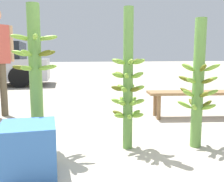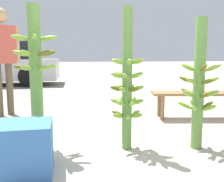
# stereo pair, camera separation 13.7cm
# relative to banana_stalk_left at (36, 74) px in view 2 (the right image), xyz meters

# --- Properties ---
(ground_plane) EXTENTS (80.00, 80.00, 0.00)m
(ground_plane) POSITION_rel_banana_stalk_left_xyz_m (0.83, -0.50, -0.80)
(ground_plane) COLOR #A89E8C
(banana_stalk_left) EXTENTS (0.48, 0.48, 1.50)m
(banana_stalk_left) POSITION_rel_banana_stalk_left_xyz_m (0.00, 0.00, 0.00)
(banana_stalk_left) COLOR #5B8C3D
(banana_stalk_left) RESTS_ON ground_plane
(banana_stalk_center) EXTENTS (0.37, 0.37, 1.47)m
(banana_stalk_center) POSITION_rel_banana_stalk_left_xyz_m (0.93, -0.22, -0.10)
(banana_stalk_center) COLOR #5B8C3D
(banana_stalk_center) RESTS_ON ground_plane
(banana_stalk_right) EXTENTS (0.43, 0.43, 1.37)m
(banana_stalk_right) POSITION_rel_banana_stalk_left_xyz_m (1.66, -0.35, -0.12)
(banana_stalk_right) COLOR #5B8C3D
(banana_stalk_right) RESTS_ON ground_plane
(vendor_person) EXTENTS (0.54, 0.37, 1.74)m
(vendor_person) POSITION_rel_banana_stalk_left_xyz_m (-0.67, 1.64, 0.26)
(vendor_person) COLOR brown
(vendor_person) RESTS_ON ground_plane
(market_bench) EXTENTS (1.59, 0.65, 0.42)m
(market_bench) POSITION_rel_banana_stalk_left_xyz_m (2.41, 0.82, -0.44)
(market_bench) COLOR olive
(market_bench) RESTS_ON ground_plane
(produce_crate) EXTENTS (0.44, 0.44, 0.44)m
(produce_crate) POSITION_rel_banana_stalk_left_xyz_m (-0.05, -0.61, -0.58)
(produce_crate) COLOR #386BB2
(produce_crate) RESTS_ON ground_plane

